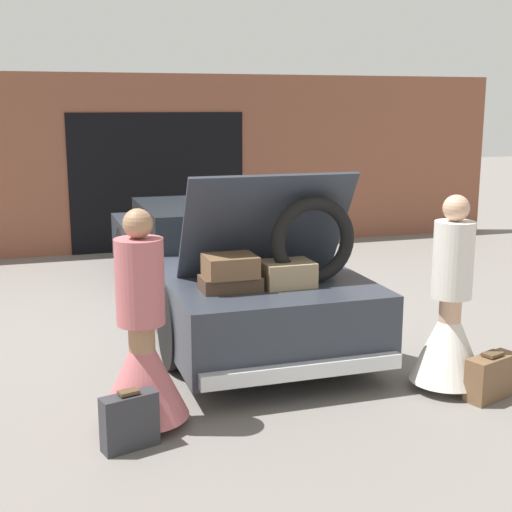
% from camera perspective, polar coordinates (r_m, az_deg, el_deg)
% --- Properties ---
extents(ground_plane, '(40.00, 40.00, 0.00)m').
position_cam_1_polar(ground_plane, '(8.18, -3.09, -4.47)').
color(ground_plane, slate).
extents(garage_wall_back, '(12.00, 0.14, 2.80)m').
position_cam_1_polar(garage_wall_back, '(11.59, -7.91, 7.32)').
color(garage_wall_back, brown).
rests_on(garage_wall_back, ground_plane).
extents(car, '(1.80, 5.39, 1.76)m').
position_cam_1_polar(car, '(8.03, -3.11, -0.58)').
color(car, '#2D333D').
rests_on(car, ground_plane).
extents(person_left, '(0.66, 0.66, 1.62)m').
position_cam_1_polar(person_left, '(5.26, -9.09, -7.57)').
color(person_left, '#997051').
rests_on(person_left, ground_plane).
extents(person_right, '(0.62, 0.62, 1.63)m').
position_cam_1_polar(person_right, '(6.06, 15.22, -5.12)').
color(person_right, tan).
rests_on(person_right, ground_plane).
extents(suitcase_beside_left_person, '(0.41, 0.24, 0.42)m').
position_cam_1_polar(suitcase_beside_left_person, '(5.08, -10.08, -12.88)').
color(suitcase_beside_left_person, '#2D2D33').
rests_on(suitcase_beside_left_person, ground_plane).
extents(suitcase_beside_right_person, '(0.50, 0.32, 0.39)m').
position_cam_1_polar(suitcase_beside_right_person, '(6.10, 18.29, -9.17)').
color(suitcase_beside_right_person, brown).
rests_on(suitcase_beside_right_person, ground_plane).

